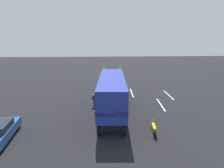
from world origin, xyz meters
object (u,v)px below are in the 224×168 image
motorcycle (154,129)px  parked_car (0,131)px  person_bystander (94,100)px  semi_truck (112,89)px

motorcycle → parked_car: bearing=91.3°
person_bystander → motorcycle: size_ratio=0.77×
parked_car → semi_truck: bearing=-58.7°
motorcycle → person_bystander: bearing=38.8°
person_bystander → parked_car: bearing=134.0°
semi_truck → parked_car: semi_truck is taller
semi_truck → person_bystander: size_ratio=8.77×
parked_car → motorcycle: 12.75m
semi_truck → motorcycle: (-5.44, -3.34, -2.04)m
semi_truck → person_bystander: (1.32, 2.11, -1.63)m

